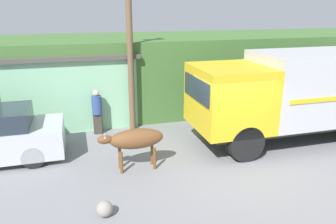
{
  "coord_description": "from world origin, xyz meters",
  "views": [
    {
      "loc": [
        -4.3,
        -8.25,
        4.51
      ],
      "look_at": [
        -1.75,
        0.64,
        1.54
      ],
      "focal_mm": 35.0,
      "sensor_mm": 36.0,
      "label": 1
    }
  ],
  "objects_px": {
    "utility_pole": "(130,51)",
    "roadside_rock": "(105,209)",
    "brown_cow": "(135,139)",
    "pedestrian_on_hill": "(97,110)",
    "cargo_truck": "(301,91)"
  },
  "relations": [
    {
      "from": "utility_pole",
      "to": "roadside_rock",
      "type": "bearing_deg",
      "value": -106.7
    },
    {
      "from": "utility_pole",
      "to": "roadside_rock",
      "type": "relative_size",
      "value": 15.5
    },
    {
      "from": "brown_cow",
      "to": "pedestrian_on_hill",
      "type": "distance_m",
      "value": 3.27
    },
    {
      "from": "cargo_truck",
      "to": "pedestrian_on_hill",
      "type": "relative_size",
      "value": 4.48
    },
    {
      "from": "pedestrian_on_hill",
      "to": "utility_pole",
      "type": "bearing_deg",
      "value": -163.94
    },
    {
      "from": "utility_pole",
      "to": "roadside_rock",
      "type": "height_order",
      "value": "utility_pole"
    },
    {
      "from": "brown_cow",
      "to": "roadside_rock",
      "type": "bearing_deg",
      "value": -123.4
    },
    {
      "from": "roadside_rock",
      "to": "pedestrian_on_hill",
      "type": "bearing_deg",
      "value": 86.91
    },
    {
      "from": "utility_pole",
      "to": "brown_cow",
      "type": "bearing_deg",
      "value": -98.52
    },
    {
      "from": "brown_cow",
      "to": "roadside_rock",
      "type": "distance_m",
      "value": 2.45
    },
    {
      "from": "cargo_truck",
      "to": "utility_pole",
      "type": "distance_m",
      "value": 6.14
    },
    {
      "from": "brown_cow",
      "to": "utility_pole",
      "type": "bearing_deg",
      "value": 76.23
    },
    {
      "from": "roadside_rock",
      "to": "cargo_truck",
      "type": "bearing_deg",
      "value": 21.15
    },
    {
      "from": "brown_cow",
      "to": "pedestrian_on_hill",
      "type": "relative_size",
      "value": 1.13
    },
    {
      "from": "cargo_truck",
      "to": "roadside_rock",
      "type": "relative_size",
      "value": 19.98
    }
  ]
}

